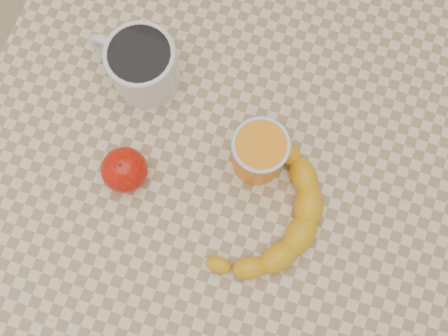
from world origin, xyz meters
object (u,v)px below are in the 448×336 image
(table, at_px, (224,182))
(apple, at_px, (124,170))
(coffee_mug, at_px, (141,64))
(orange_juice_glass, at_px, (259,153))
(banana, at_px, (266,212))

(table, bearing_deg, apple, -158.19)
(coffee_mug, xyz_separation_m, orange_juice_glass, (0.21, -0.07, 0.00))
(table, distance_m, orange_juice_glass, 0.14)
(table, xyz_separation_m, apple, (-0.13, -0.05, 0.12))
(coffee_mug, distance_m, orange_juice_glass, 0.22)
(table, xyz_separation_m, coffee_mug, (-0.17, 0.10, 0.13))
(apple, bearing_deg, coffee_mug, 101.97)
(orange_juice_glass, bearing_deg, apple, -154.22)
(apple, bearing_deg, banana, 3.46)
(coffee_mug, relative_size, orange_juice_glass, 1.62)
(apple, bearing_deg, table, 21.81)
(apple, height_order, banana, apple)
(table, distance_m, apple, 0.19)
(orange_juice_glass, relative_size, apple, 1.33)
(table, height_order, orange_juice_glass, orange_juice_glass)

